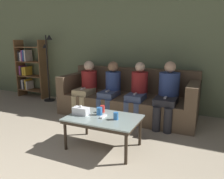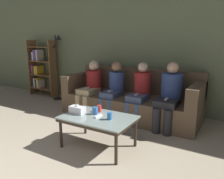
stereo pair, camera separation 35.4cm
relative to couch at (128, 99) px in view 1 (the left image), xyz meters
name	(u,v)px [view 1 (the left image)]	position (x,y,z in m)	size (l,w,h in m)	color
wall_back	(138,47)	(0.00, 0.56, 0.99)	(12.00, 0.06, 2.60)	#707F5B
couch	(128,99)	(0.00, 0.00, 0.00)	(2.59, 1.00, 0.89)	brown
coffee_table	(103,120)	(0.19, -1.44, 0.08)	(0.96, 0.64, 0.44)	#8C9E99
cup_near_left	(99,111)	(0.09, -1.37, 0.17)	(0.08, 0.08, 0.10)	#3372BF
cup_near_right	(116,116)	(0.38, -1.45, 0.17)	(0.06, 0.06, 0.09)	#3372BF
cup_far_center	(102,109)	(0.08, -1.26, 0.17)	(0.07, 0.07, 0.10)	red
tissue_box	(81,111)	(-0.14, -1.47, 0.17)	(0.22, 0.12, 0.13)	white
game_remote	(103,116)	(0.19, -1.44, 0.13)	(0.04, 0.15, 0.02)	white
bookshelf	(29,69)	(-2.86, 0.33, 0.41)	(0.82, 0.32, 1.46)	brown
standing_lamp	(48,61)	(-2.10, 0.19, 0.65)	(0.31, 0.26, 1.58)	black
seated_person_left_end	(87,86)	(-0.80, -0.23, 0.24)	(0.31, 0.63, 1.04)	tan
seated_person_mid_left	(111,88)	(-0.27, -0.23, 0.24)	(0.31, 0.62, 1.05)	#47567A
seated_person_mid_right	(138,91)	(0.27, -0.23, 0.24)	(0.31, 0.62, 1.06)	#47567A
seated_person_right_end	(168,92)	(0.80, -0.22, 0.27)	(0.35, 0.70, 1.09)	#28282D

